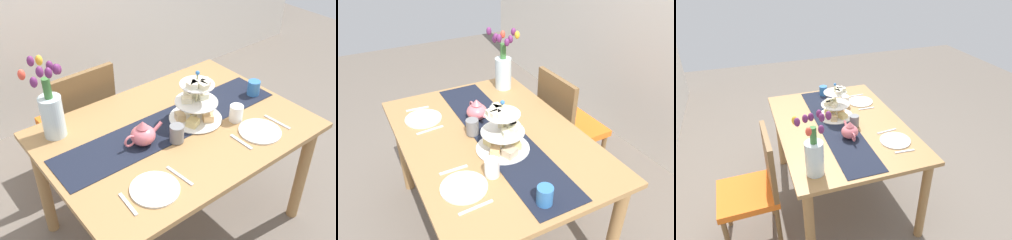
{
  "view_description": "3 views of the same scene",
  "coord_description": "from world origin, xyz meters",
  "views": [
    {
      "loc": [
        -1.13,
        -1.37,
        2.05
      ],
      "look_at": [
        -0.01,
        0.06,
        0.78
      ],
      "focal_mm": 42.83,
      "sensor_mm": 36.0,
      "label": 1
    },
    {
      "loc": [
        1.49,
        -0.68,
        1.88
      ],
      "look_at": [
        0.03,
        0.08,
        0.86
      ],
      "focal_mm": 35.97,
      "sensor_mm": 36.0,
      "label": 2
    },
    {
      "loc": [
        -2.08,
        0.69,
        2.02
      ],
      "look_at": [
        -0.08,
        -0.0,
        0.83
      ],
      "focal_mm": 32.86,
      "sensor_mm": 36.0,
      "label": 3
    }
  ],
  "objects": [
    {
      "name": "ground_plane",
      "position": [
        0.0,
        0.0,
        0.0
      ],
      "size": [
        8.0,
        8.0,
        0.0
      ],
      "primitive_type": "plane",
      "color": "#6B6056"
    },
    {
      "name": "dining_table",
      "position": [
        0.0,
        0.0,
        0.64
      ],
      "size": [
        1.44,
        1.01,
        0.75
      ],
      "color": "#A37747",
      "rests_on": "ground_plane"
    },
    {
      "name": "chair_left",
      "position": [
        -0.23,
        0.73,
        0.5
      ],
      "size": [
        0.43,
        0.43,
        0.91
      ],
      "color": "brown",
      "rests_on": "ground_plane"
    },
    {
      "name": "table_runner",
      "position": [
        0.0,
        0.04,
        0.75
      ],
      "size": [
        1.37,
        0.28,
        0.0
      ],
      "primitive_type": "cube",
      "color": "black",
      "rests_on": "dining_table"
    },
    {
      "name": "tiered_cake_stand",
      "position": [
        0.14,
        0.0,
        0.85
      ],
      "size": [
        0.3,
        0.3,
        0.3
      ],
      "color": "beige",
      "rests_on": "table_runner"
    },
    {
      "name": "teapot",
      "position": [
        -0.22,
        0.0,
        0.81
      ],
      "size": [
        0.24,
        0.13,
        0.14
      ],
      "color": "#D66B75",
      "rests_on": "table_runner"
    },
    {
      "name": "tulip_vase",
      "position": [
        -0.54,
        0.35,
        0.92
      ],
      "size": [
        0.2,
        0.22,
        0.46
      ],
      "color": "silver",
      "rests_on": "dining_table"
    },
    {
      "name": "dinner_plate_left",
      "position": [
        -0.37,
        -0.31,
        0.76
      ],
      "size": [
        0.23,
        0.23,
        0.01
      ],
      "primitive_type": "cylinder",
      "color": "white",
      "rests_on": "dining_table"
    },
    {
      "name": "fork_left",
      "position": [
        -0.52,
        -0.31,
        0.75
      ],
      "size": [
        0.03,
        0.15,
        0.01
      ],
      "primitive_type": "cube",
      "rotation": [
        0.0,
        0.0,
        -0.07
      ],
      "color": "silver",
      "rests_on": "dining_table"
    },
    {
      "name": "knife_left",
      "position": [
        -0.23,
        -0.31,
        0.75
      ],
      "size": [
        0.03,
        0.17,
        0.01
      ],
      "primitive_type": "cube",
      "rotation": [
        0.0,
        0.0,
        0.1
      ],
      "color": "silver",
      "rests_on": "dining_table"
    },
    {
      "name": "dinner_plate_right",
      "position": [
        0.33,
        -0.31,
        0.76
      ],
      "size": [
        0.23,
        0.23,
        0.01
      ],
      "primitive_type": "cylinder",
      "color": "white",
      "rests_on": "dining_table"
    },
    {
      "name": "fork_right",
      "position": [
        0.19,
        -0.31,
        0.75
      ],
      "size": [
        0.02,
        0.15,
        0.01
      ],
      "primitive_type": "cube",
      "rotation": [
        0.0,
        0.0,
        -0.01
      ],
      "color": "silver",
      "rests_on": "dining_table"
    },
    {
      "name": "knife_right",
      "position": [
        0.48,
        -0.31,
        0.75
      ],
      "size": [
        0.02,
        0.17,
        0.01
      ],
      "primitive_type": "cube",
      "rotation": [
        0.0,
        0.0,
        0.05
      ],
      "color": "silver",
      "rests_on": "dining_table"
    },
    {
      "name": "mug_grey",
      "position": [
        -0.07,
        -0.09,
        0.8
      ],
      "size": [
        0.08,
        0.08,
        0.09
      ],
      "primitive_type": "cylinder",
      "color": "slate",
      "rests_on": "table_runner"
    },
    {
      "name": "mug_white_text",
      "position": [
        0.31,
        -0.15,
        0.8
      ],
      "size": [
        0.08,
        0.08,
        0.09
      ],
      "primitive_type": "cylinder",
      "color": "white",
      "rests_on": "dining_table"
    },
    {
      "name": "mug_orange",
      "position": [
        0.6,
        -0.02,
        0.8
      ],
      "size": [
        0.08,
        0.08,
        0.09
      ],
      "primitive_type": "cylinder",
      "color": "#3370B7",
      "rests_on": "dining_table"
    }
  ]
}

